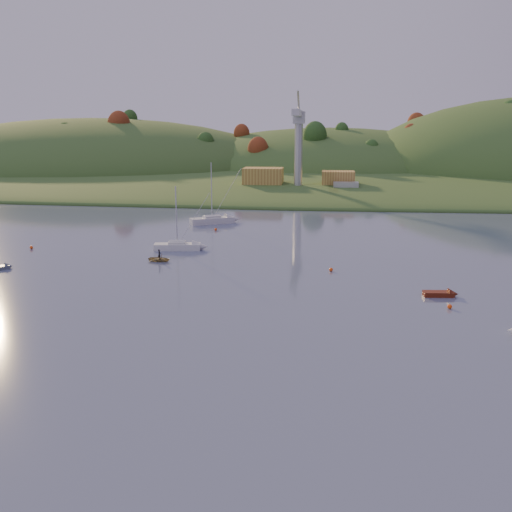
# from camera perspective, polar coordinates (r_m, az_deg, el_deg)

# --- Properties ---
(ground) EXTENTS (500.00, 500.00, 0.00)m
(ground) POSITION_cam_1_polar(r_m,az_deg,el_deg) (43.31, -7.41, -12.95)
(ground) COLOR #3D4A65
(ground) RESTS_ON ground
(far_shore) EXTENTS (620.00, 220.00, 1.50)m
(far_shore) POSITION_cam_1_polar(r_m,az_deg,el_deg) (268.49, 5.05, 8.85)
(far_shore) COLOR #334E1F
(far_shore) RESTS_ON ground
(shore_slope) EXTENTS (640.00, 150.00, 7.00)m
(shore_slope) POSITION_cam_1_polar(r_m,az_deg,el_deg) (203.77, 4.32, 7.59)
(shore_slope) COLOR #334E1F
(shore_slope) RESTS_ON ground
(hill_left) EXTENTS (170.00, 140.00, 44.00)m
(hill_left) POSITION_cam_1_polar(r_m,az_deg,el_deg) (258.60, -15.80, 8.27)
(hill_left) COLOR #334E1F
(hill_left) RESTS_ON ground
(hill_center) EXTENTS (140.00, 120.00, 36.00)m
(hill_center) POSITION_cam_1_polar(r_m,az_deg,el_deg) (248.35, 7.20, 8.47)
(hill_center) COLOR #334E1F
(hill_center) RESTS_ON ground
(hillside_trees) EXTENTS (280.00, 50.00, 32.00)m
(hillside_trees) POSITION_cam_1_polar(r_m,az_deg,el_deg) (223.66, 4.59, 8.05)
(hillside_trees) COLOR #204619
(hillside_trees) RESTS_ON ground
(wharf) EXTENTS (42.00, 16.00, 2.40)m
(wharf) POSITION_cam_1_polar(r_m,az_deg,el_deg) (160.69, 5.32, 6.57)
(wharf) COLOR slate
(wharf) RESTS_ON ground
(shed_west) EXTENTS (11.00, 8.00, 4.80)m
(shed_west) POSITION_cam_1_polar(r_m,az_deg,el_deg) (162.27, 0.72, 7.96)
(shed_west) COLOR #A27336
(shed_west) RESTS_ON wharf
(shed_east) EXTENTS (9.00, 7.00, 4.00)m
(shed_east) POSITION_cam_1_polar(r_m,az_deg,el_deg) (162.30, 8.22, 7.69)
(shed_east) COLOR #A27336
(shed_east) RESTS_ON wharf
(dock_crane) EXTENTS (3.20, 28.00, 20.30)m
(dock_crane) POSITION_cam_1_polar(r_m,az_deg,el_deg) (156.25, 4.27, 12.28)
(dock_crane) COLOR #B7B7BC
(dock_crane) RESTS_ON wharf
(sailboat_near) EXTENTS (8.74, 6.43, 11.90)m
(sailboat_near) POSITION_cam_1_polar(r_m,az_deg,el_deg) (112.38, -4.42, 3.64)
(sailboat_near) COLOR silver
(sailboat_near) RESTS_ON ground
(sailboat_far) EXTENTS (7.36, 3.26, 9.86)m
(sailboat_far) POSITION_cam_1_polar(r_m,az_deg,el_deg) (89.07, -7.87, 1.04)
(sailboat_far) COLOR silver
(sailboat_far) RESTS_ON ground
(canoe) EXTENTS (3.47, 2.70, 0.66)m
(canoe) POSITION_cam_1_polar(r_m,az_deg,el_deg) (81.99, -9.63, -0.30)
(canoe) COLOR #9D8A56
(canoe) RESTS_ON ground
(paddler) EXTENTS (0.42, 0.58, 1.47)m
(paddler) POSITION_cam_1_polar(r_m,az_deg,el_deg) (81.90, -9.64, -0.02)
(paddler) COLOR black
(paddler) RESTS_ON ground
(red_tender) EXTENTS (4.01, 1.69, 1.33)m
(red_tender) POSITION_cam_1_polar(r_m,az_deg,el_deg) (67.83, 18.39, -3.62)
(red_tender) COLOR #571C0C
(red_tender) RESTS_ON ground
(grey_dinghy) EXTENTS (3.07, 3.08, 1.19)m
(grey_dinghy) POSITION_cam_1_polar(r_m,az_deg,el_deg) (83.70, -23.95, -1.04)
(grey_dinghy) COLOR slate
(grey_dinghy) RESTS_ON ground
(work_vessel) EXTENTS (15.59, 5.70, 3.99)m
(work_vessel) POSITION_cam_1_polar(r_m,az_deg,el_deg) (156.68, 8.95, 6.39)
(work_vessel) COLOR slate
(work_vessel) RESTS_ON ground
(buoy_0) EXTENTS (0.50, 0.50, 0.50)m
(buoy_0) POSITION_cam_1_polar(r_m,az_deg,el_deg) (63.46, 18.80, -4.81)
(buoy_0) COLOR #FF4B0D
(buoy_0) RESTS_ON ground
(buoy_1) EXTENTS (0.50, 0.50, 0.50)m
(buoy_1) POSITION_cam_1_polar(r_m,az_deg,el_deg) (75.88, 7.51, -1.36)
(buoy_1) COLOR #FF4B0D
(buoy_1) RESTS_ON ground
(buoy_2) EXTENTS (0.50, 0.50, 0.50)m
(buoy_2) POSITION_cam_1_polar(r_m,az_deg,el_deg) (95.49, -21.55, 0.79)
(buoy_2) COLOR #FF4B0D
(buoy_2) RESTS_ON ground
(buoy_3) EXTENTS (0.50, 0.50, 0.50)m
(buoy_3) POSITION_cam_1_polar(r_m,az_deg,el_deg) (104.70, -4.06, 2.67)
(buoy_3) COLOR #FF4B0D
(buoy_3) RESTS_ON ground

